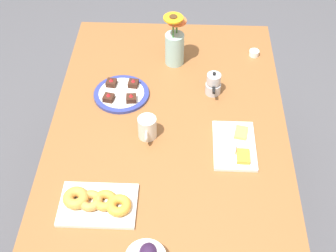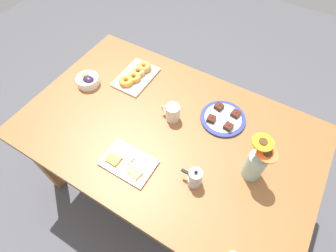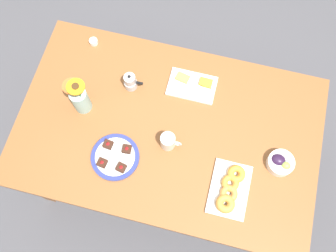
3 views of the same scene
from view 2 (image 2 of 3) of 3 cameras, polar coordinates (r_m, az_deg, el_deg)
ground_plane at (r=2.07m, az=0.00°, el=-12.45°), size 6.00×6.00×0.00m
dining_table at (r=1.49m, az=0.00°, el=-2.77°), size 1.60×1.00×0.74m
coffee_mug at (r=1.42m, az=0.97°, el=2.98°), size 0.11×0.08×0.10m
grape_bowl at (r=1.69m, az=-17.04°, el=9.49°), size 0.14×0.14×0.07m
cheese_platter at (r=1.32m, az=-8.82°, el=-7.83°), size 0.26×0.17×0.03m
croissant_platter at (r=1.67m, az=-6.98°, el=10.95°), size 0.19×0.28×0.05m
dessert_plate at (r=1.48m, az=11.87°, el=1.67°), size 0.25×0.25×0.05m
flower_vase at (r=1.27m, az=18.50°, el=-7.89°), size 0.13×0.10×0.27m
moka_pot at (r=1.23m, az=5.84°, el=-11.15°), size 0.11×0.07×0.12m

